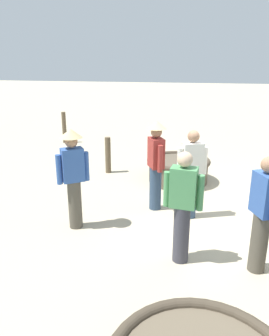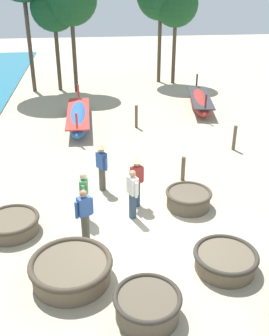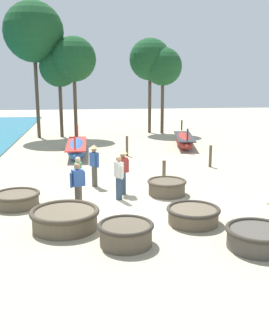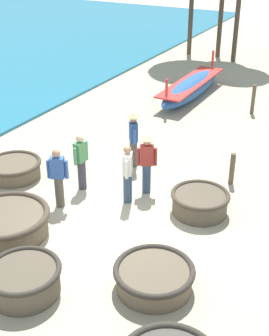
{
  "view_description": "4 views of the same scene",
  "coord_description": "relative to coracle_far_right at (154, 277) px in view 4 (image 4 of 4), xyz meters",
  "views": [
    {
      "loc": [
        -5.6,
        0.88,
        2.64
      ],
      "look_at": [
        0.08,
        2.21,
        0.75
      ],
      "focal_mm": 35.0,
      "sensor_mm": 36.0,
      "label": 1
    },
    {
      "loc": [
        -1.33,
        -8.75,
        6.53
      ],
      "look_at": [
        0.05,
        2.67,
        0.89
      ],
      "focal_mm": 42.0,
      "sensor_mm": 36.0,
      "label": 2
    },
    {
      "loc": [
        -1.24,
        -12.11,
        4.26
      ],
      "look_at": [
        0.49,
        2.18,
        0.88
      ],
      "focal_mm": 42.0,
      "sensor_mm": 36.0,
      "label": 3
    },
    {
      "loc": [
        4.78,
        -7.8,
        6.32
      ],
      "look_at": [
        -0.28,
        1.67,
        0.7
      ],
      "focal_mm": 50.0,
      "sensor_mm": 36.0,
      "label": 4
    }
  ],
  "objects": [
    {
      "name": "fisherman_standing_right",
      "position": [
        -1.99,
        2.56,
        0.57
      ],
      "size": [
        0.33,
        0.5,
        1.57
      ],
      "color": "#2D425B",
      "rests_on": "ground"
    },
    {
      "name": "ground_plane",
      "position": [
        -1.8,
        1.43,
        -0.27
      ],
      "size": [
        80.0,
        80.0,
        0.0
      ],
      "primitive_type": "plane",
      "color": "tan"
    },
    {
      "name": "long_boat_green_hull",
      "position": [
        -3.65,
        10.93,
        0.13
      ],
      "size": [
        1.08,
        5.25,
        1.4
      ],
      "color": "#285693",
      "rests_on": "ground"
    },
    {
      "name": "coracle_center",
      "position": [
        -0.19,
        2.95,
        0.03
      ],
      "size": [
        1.44,
        1.44,
        0.55
      ],
      "color": "brown",
      "rests_on": "ground"
    },
    {
      "name": "mooring_post_shoreline",
      "position": [
        -0.92,
        10.26,
        0.28
      ],
      "size": [
        0.14,
        0.14,
        1.1
      ],
      "primitive_type": "cylinder",
      "color": "brown",
      "rests_on": "ground"
    },
    {
      "name": "mooring_post_inland",
      "position": [
        0.04,
        4.72,
        0.18
      ],
      "size": [
        0.14,
        0.14,
        0.9
      ],
      "primitive_type": "cylinder",
      "color": "brown",
      "rests_on": "ground"
    },
    {
      "name": "coracle_nearest",
      "position": [
        -2.13,
        -1.28,
        0.05
      ],
      "size": [
        1.46,
        1.46,
        0.59
      ],
      "color": "brown",
      "rests_on": "ground"
    },
    {
      "name": "coracle_tilted",
      "position": [
        -5.45,
        2.23,
        -0.01
      ],
      "size": [
        1.56,
        1.56,
        0.47
      ],
      "color": "brown",
      "rests_on": "ground"
    },
    {
      "name": "coracle_far_right",
      "position": [
        0.0,
        0.0,
        0.0
      ],
      "size": [
        1.59,
        1.59,
        0.49
      ],
      "color": "brown",
      "rests_on": "ground"
    },
    {
      "name": "fisherman_crouching",
      "position": [
        -3.39,
        2.59,
        0.57
      ],
      "size": [
        0.25,
        0.53,
        1.57
      ],
      "color": "#383842",
      "rests_on": "ground"
    },
    {
      "name": "coracle_far_left",
      "position": [
        -3.74,
        0.04,
        0.05
      ],
      "size": [
        1.99,
        1.99,
        0.58
      ],
      "color": "brown",
      "rests_on": "ground"
    },
    {
      "name": "fisherman_hauling",
      "position": [
        -2.81,
        4.39,
        0.69
      ],
      "size": [
        0.38,
        0.45,
        1.67
      ],
      "color": "#4C473D",
      "rests_on": "ground"
    },
    {
      "name": "fisherman_with_hat",
      "position": [
        -1.79,
        3.22,
        0.69
      ],
      "size": [
        0.48,
        0.36,
        1.67
      ],
      "color": "#2D425B",
      "rests_on": "ground"
    },
    {
      "name": "fisherman_standing_left",
      "position": [
        -3.39,
        1.58,
        0.57
      ],
      "size": [
        0.49,
        0.34,
        1.57
      ],
      "color": "#4C473D",
      "rests_on": "ground"
    }
  ]
}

